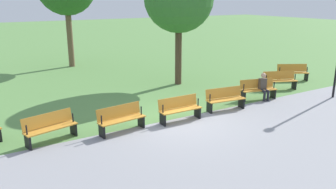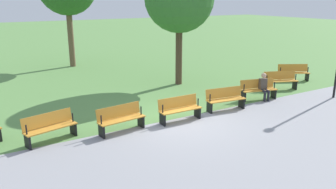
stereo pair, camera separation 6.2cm
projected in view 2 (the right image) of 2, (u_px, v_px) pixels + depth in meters
ground_plane at (180, 121)px, 12.43m from camera, size 120.00×120.00×0.00m
path_paving at (231, 150)px, 10.09m from camera, size 32.34×6.26×0.01m
bench_0 at (293, 72)px, 18.40m from camera, size 1.67×1.18×0.89m
bench_1 at (280, 80)px, 16.62m from camera, size 1.70×1.03×0.89m
bench_2 at (258, 89)px, 15.01m from camera, size 1.71×0.85×0.89m
bench_3 at (225, 99)px, 13.58m from camera, size 1.69×0.67×0.89m
bench_4 at (180, 109)px, 12.36m from camera, size 1.64×0.47×0.89m
bench_5 at (121, 118)px, 11.36m from camera, size 1.69×0.67×0.89m
bench_6 at (50, 127)px, 10.61m from camera, size 1.71×0.85×0.89m
person_seated at (264, 86)px, 14.88m from camera, size 0.42×0.57×1.20m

